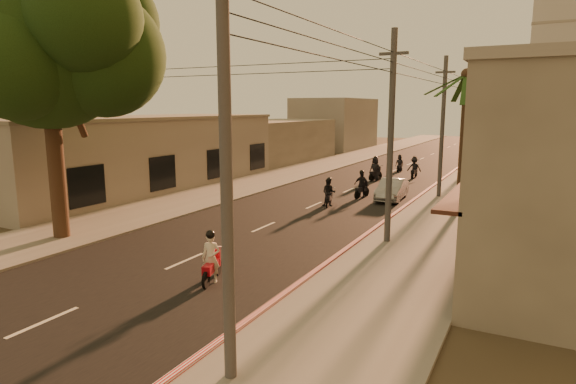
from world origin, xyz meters
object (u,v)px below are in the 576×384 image
at_px(scooter_red, 211,259).
at_px(scooter_mid_b, 362,185).
at_px(scooter_far_b, 414,168).
at_px(scooter_far_c, 400,164).
at_px(palm_tree, 466,83).
at_px(scooter_mid_a, 329,193).
at_px(scooter_far_a, 375,170).
at_px(parked_car, 392,189).
at_px(broadleaf_tree, 55,44).

height_order(scooter_red, scooter_mid_b, scooter_mid_b).
height_order(scooter_far_b, scooter_far_c, scooter_far_b).
relative_size(palm_tree, scooter_mid_a, 4.67).
relative_size(scooter_mid_b, scooter_far_c, 1.15).
distance_m(scooter_red, scooter_far_a, 24.71).
height_order(scooter_mid_a, parked_car, scooter_mid_a).
distance_m(scooter_mid_b, scooter_far_b, 10.49).
xyz_separation_m(palm_tree, scooter_far_a, (-7.75, 9.31, -6.25)).
distance_m(scooter_mid_b, scooter_far_a, 7.75).
xyz_separation_m(palm_tree, scooter_red, (-5.75, -15.32, -6.34)).
xyz_separation_m(parked_car, scooter_far_c, (-3.09, 13.75, 0.04)).
relative_size(broadleaf_tree, scooter_mid_a, 6.90).
distance_m(broadleaf_tree, scooter_far_b, 28.65).
height_order(broadleaf_tree, scooter_far_c, broadleaf_tree).
distance_m(scooter_red, scooter_mid_a, 13.63).
bearing_deg(broadleaf_tree, scooter_mid_b, 61.84).
xyz_separation_m(broadleaf_tree, parked_car, (10.27, 15.79, -7.80)).
xyz_separation_m(broadleaf_tree, scooter_mid_b, (8.32, 15.55, -7.64)).
height_order(palm_tree, scooter_far_a, palm_tree).
bearing_deg(scooter_red, scooter_mid_a, 77.93).
relative_size(scooter_red, scooter_mid_b, 0.98).
relative_size(broadleaf_tree, scooter_mid_b, 6.48).
bearing_deg(scooter_mid_b, scooter_red, -79.24).
distance_m(parked_car, scooter_far_c, 14.10).
relative_size(scooter_far_b, parked_car, 0.45).
relative_size(scooter_mid_a, scooter_far_a, 0.87).
distance_m(scooter_mid_b, parked_car, 1.97).
bearing_deg(palm_tree, scooter_red, -110.58).
distance_m(scooter_mid_b, scooter_far_c, 14.04).
bearing_deg(scooter_far_c, palm_tree, -66.48).
bearing_deg(broadleaf_tree, parked_car, 56.96).
distance_m(palm_tree, scooter_far_a, 13.63).
height_order(broadleaf_tree, parked_car, broadleaf_tree).
bearing_deg(scooter_mid_b, broadleaf_tree, -109.20).
xyz_separation_m(scooter_far_b, parked_car, (0.94, -10.20, -0.17)).
height_order(scooter_red, scooter_far_b, scooter_far_b).
bearing_deg(scooter_far_c, scooter_far_a, -94.69).
bearing_deg(scooter_far_b, parked_car, -84.77).
relative_size(broadleaf_tree, parked_car, 2.90).
distance_m(scooter_far_b, scooter_far_c, 4.16).
relative_size(palm_tree, scooter_far_c, 5.07).
relative_size(scooter_mid_b, scooter_far_a, 0.93).
xyz_separation_m(scooter_red, scooter_mid_a, (-1.39, 13.56, -0.01)).
bearing_deg(scooter_far_a, scooter_mid_b, -67.91).
distance_m(broadleaf_tree, scooter_red, 11.80).
distance_m(palm_tree, scooter_far_b, 14.66).
xyz_separation_m(scooter_mid_a, scooter_far_a, (-0.61, 11.07, 0.10)).
height_order(scooter_mid_b, scooter_far_c, scooter_mid_b).
xyz_separation_m(scooter_red, scooter_far_c, (-1.68, 31.01, -0.10)).
xyz_separation_m(scooter_red, scooter_far_b, (0.47, 27.46, 0.03)).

